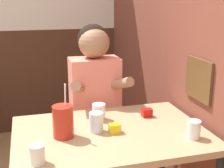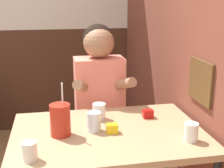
# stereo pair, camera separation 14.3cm
# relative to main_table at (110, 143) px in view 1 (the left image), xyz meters

# --- Properties ---
(brick_wall_right) EXTENTS (0.08, 4.23, 2.70)m
(brick_wall_right) POSITION_rel_main_table_xyz_m (0.58, 0.71, 0.69)
(brick_wall_right) COLOR brown
(brick_wall_right) RESTS_ON ground_plane
(main_table) EXTENTS (1.04, 0.73, 0.72)m
(main_table) POSITION_rel_main_table_xyz_m (0.00, 0.00, 0.00)
(main_table) COLOR tan
(main_table) RESTS_ON ground_plane
(person_seated) EXTENTS (0.42, 0.41, 1.26)m
(person_seated) POSITION_rel_main_table_xyz_m (0.03, 0.54, 0.01)
(person_seated) COLOR #EA7F6B
(person_seated) RESTS_ON ground_plane
(cocktail_pitcher) EXTENTS (0.11, 0.11, 0.29)m
(cocktail_pitcher) POSITION_rel_main_table_xyz_m (-0.25, -0.00, 0.15)
(cocktail_pitcher) COLOR #B22819
(cocktail_pitcher) RESTS_ON main_table
(glass_near_pitcher) EXTENTS (0.08, 0.08, 0.10)m
(glass_near_pitcher) POSITION_rel_main_table_xyz_m (-0.02, 0.18, 0.12)
(glass_near_pitcher) COLOR silver
(glass_near_pitcher) RESTS_ON main_table
(glass_center) EXTENTS (0.07, 0.07, 0.10)m
(glass_center) POSITION_rel_main_table_xyz_m (0.39, -0.20, 0.12)
(glass_center) COLOR silver
(glass_center) RESTS_ON main_table
(glass_far_side) EXTENTS (0.07, 0.07, 0.09)m
(glass_far_side) POSITION_rel_main_table_xyz_m (-0.40, -0.24, 0.11)
(glass_far_side) COLOR silver
(glass_far_side) RESTS_ON main_table
(glass_by_brick) EXTENTS (0.08, 0.08, 0.11)m
(glass_by_brick) POSITION_rel_main_table_xyz_m (-0.07, 0.02, 0.12)
(glass_by_brick) COLOR silver
(glass_by_brick) RESTS_ON main_table
(condiment_ketchup) EXTENTS (0.06, 0.04, 0.05)m
(condiment_ketchup) POSITION_rel_main_table_xyz_m (0.27, 0.15, 0.09)
(condiment_ketchup) COLOR #B7140F
(condiment_ketchup) RESTS_ON main_table
(condiment_mustard) EXTENTS (0.06, 0.04, 0.05)m
(condiment_mustard) POSITION_rel_main_table_xyz_m (0.02, -0.03, 0.09)
(condiment_mustard) COLOR yellow
(condiment_mustard) RESTS_ON main_table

